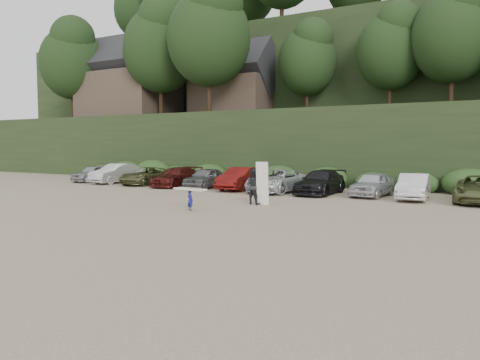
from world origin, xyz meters
The scene contains 5 objects.
ground centered at (0.00, 0.00, 0.00)m, with size 120.00×120.00×0.00m, color tan.
hillside_backdrop centered at (-0.26, 35.93, 11.22)m, with size 90.00×41.50×28.00m.
parked_cars centered at (1.44, 9.89, 0.75)m, with size 39.72×5.88×1.60m.
child_surfer centered at (-0.26, -0.20, 0.73)m, with size 1.84×0.75×1.07m.
adult_surfer centered at (1.36, 3.38, 0.98)m, with size 1.42×0.86×2.28m.
Camera 1 is at (13.03, -18.44, 3.20)m, focal length 35.00 mm.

